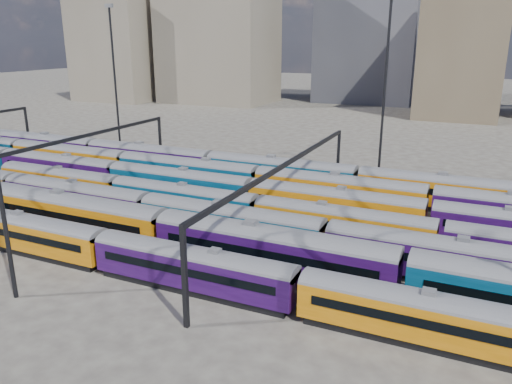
% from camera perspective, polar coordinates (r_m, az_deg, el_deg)
% --- Properties ---
extents(ground, '(500.00, 500.00, 0.00)m').
position_cam_1_polar(ground, '(58.09, -5.79, -3.23)').
color(ground, '#3F3A35').
rests_on(ground, ground).
extents(rake_0, '(130.04, 2.72, 4.56)m').
position_cam_1_polar(rake_0, '(41.73, -7.29, -8.14)').
color(rake_0, black).
rests_on(rake_0, ground).
extents(rake_1, '(133.85, 3.26, 5.51)m').
position_cam_1_polar(rake_1, '(48.58, -10.51, -3.94)').
color(rake_1, black).
rests_on(rake_1, ground).
extents(rake_2, '(120.60, 2.94, 4.95)m').
position_cam_1_polar(rake_2, '(55.61, -12.33, -1.65)').
color(rake_2, black).
rests_on(rake_2, ground).
extents(rake_3, '(94.45, 2.77, 4.65)m').
position_cam_1_polar(rake_3, '(51.46, 9.81, -3.23)').
color(rake_3, black).
rests_on(rake_3, ground).
extents(rake_4, '(122.09, 2.98, 5.01)m').
position_cam_1_polar(rake_4, '(70.70, -15.76, 2.14)').
color(rake_4, black).
rests_on(rake_4, ground).
extents(rake_5, '(106.50, 3.12, 5.26)m').
position_cam_1_polar(rake_5, '(69.72, -7.86, 2.54)').
color(rake_5, black).
rests_on(rake_5, ground).
extents(rake_6, '(108.59, 3.18, 5.36)m').
position_cam_1_polar(rake_6, '(68.81, 2.71, 2.53)').
color(rake_6, black).
rests_on(rake_6, ground).
extents(gantry_1, '(0.35, 40.35, 8.03)m').
position_cam_1_polar(gantry_1, '(68.26, -20.70, 4.75)').
color(gantry_1, black).
rests_on(gantry_1, ground).
extents(gantry_2, '(0.35, 40.35, 8.03)m').
position_cam_1_polar(gantry_2, '(51.88, 3.60, 2.21)').
color(gantry_2, black).
rests_on(gantry_2, ground).
extents(mast_1, '(1.40, 0.50, 25.60)m').
position_cam_1_polar(mast_1, '(90.13, -15.85, 12.57)').
color(mast_1, black).
rests_on(mast_1, ground).
extents(mast_3, '(1.40, 0.50, 25.60)m').
position_cam_1_polar(mast_3, '(72.29, 14.52, 11.71)').
color(mast_3, black).
rests_on(mast_3, ground).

